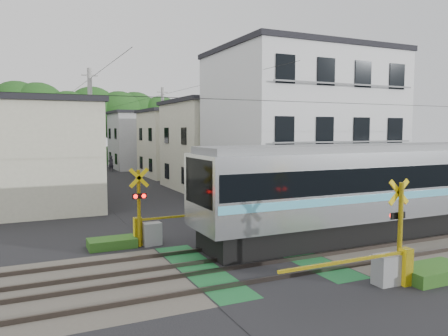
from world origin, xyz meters
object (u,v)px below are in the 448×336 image
pedestrian (111,164)px  crossing_signal_far (149,227)px  apartment_block (300,128)px  crossing_signal_near (390,261)px

pedestrian → crossing_signal_far: bearing=65.4°
crossing_signal_far → apartment_block: 13.14m
crossing_signal_far → crossing_signal_near: bearing=-54.7°
crossing_signal_near → crossing_signal_far: size_ratio=1.00×
crossing_signal_far → pedestrian: (4.30, 31.59, 0.16)m
crossing_signal_near → crossing_signal_far: (-5.17, 7.31, 0.00)m
crossing_signal_near → apartment_block: 14.95m
crossing_signal_near → crossing_signal_far: same height
crossing_signal_near → apartment_block: apartment_block is taller
crossing_signal_far → pedestrian: bearing=82.2°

